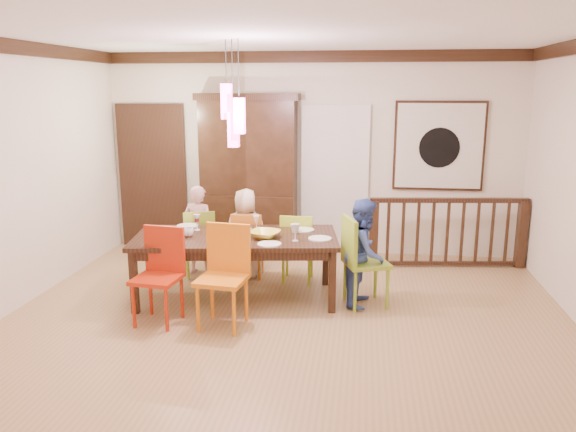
# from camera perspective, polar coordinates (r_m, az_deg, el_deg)

# --- Properties ---
(floor) EXTENTS (6.00, 6.00, 0.00)m
(floor) POSITION_cam_1_polar(r_m,az_deg,el_deg) (6.15, 0.01, -10.01)
(floor) COLOR #9E7B4C
(floor) RESTS_ON ground
(ceiling) EXTENTS (6.00, 6.00, 0.00)m
(ceiling) POSITION_cam_1_polar(r_m,az_deg,el_deg) (5.69, 0.01, 17.98)
(ceiling) COLOR white
(ceiling) RESTS_ON wall_back
(wall_back) EXTENTS (6.00, 0.00, 6.00)m
(wall_back) POSITION_cam_1_polar(r_m,az_deg,el_deg) (8.21, 2.38, 6.27)
(wall_back) COLOR beige
(wall_back) RESTS_ON floor
(wall_left) EXTENTS (0.00, 5.00, 5.00)m
(wall_left) POSITION_cam_1_polar(r_m,az_deg,el_deg) (6.83, -25.85, 3.64)
(wall_left) COLOR beige
(wall_left) RESTS_ON floor
(crown_molding) EXTENTS (6.00, 5.00, 0.16)m
(crown_molding) POSITION_cam_1_polar(r_m,az_deg,el_deg) (5.69, 0.01, 17.18)
(crown_molding) COLOR black
(crown_molding) RESTS_ON wall_back
(panel_door) EXTENTS (1.04, 0.07, 2.24)m
(panel_door) POSITION_cam_1_polar(r_m,az_deg,el_deg) (8.77, -13.52, 3.71)
(panel_door) COLOR black
(panel_door) RESTS_ON wall_back
(white_doorway) EXTENTS (0.97, 0.05, 2.22)m
(white_doorway) POSITION_cam_1_polar(r_m,az_deg,el_deg) (8.20, 4.77, 3.41)
(white_doorway) COLOR silver
(white_doorway) RESTS_ON wall_back
(painting) EXTENTS (1.25, 0.06, 1.25)m
(painting) POSITION_cam_1_polar(r_m,az_deg,el_deg) (8.18, 15.10, 6.87)
(painting) COLOR black
(painting) RESTS_ON wall_back
(pendant_cluster) EXTENTS (0.27, 0.21, 1.14)m
(pendant_cluster) POSITION_cam_1_polar(r_m,az_deg,el_deg) (6.22, -5.59, 10.17)
(pendant_cluster) COLOR #F94AA1
(pendant_cluster) RESTS_ON ceiling
(dining_table) EXTENTS (2.42, 1.36, 0.75)m
(dining_table) POSITION_cam_1_polar(r_m,az_deg,el_deg) (6.44, -5.31, -2.66)
(dining_table) COLOR black
(dining_table) RESTS_ON floor
(chair_far_left) EXTENTS (0.51, 0.51, 0.88)m
(chair_far_left) POSITION_cam_1_polar(r_m,az_deg,el_deg) (7.37, -9.04, -2.16)
(chair_far_left) COLOR #9EC231
(chair_far_left) RESTS_ON floor
(chair_far_mid) EXTENTS (0.41, 0.41, 0.86)m
(chair_far_mid) POSITION_cam_1_polar(r_m,az_deg,el_deg) (7.23, -4.04, -2.40)
(chair_far_mid) COLOR #BA6318
(chair_far_mid) RESTS_ON floor
(chair_far_right) EXTENTS (0.40, 0.40, 0.88)m
(chair_far_right) POSITION_cam_1_polar(r_m,az_deg,el_deg) (7.04, 1.01, -2.69)
(chair_far_right) COLOR #A1C527
(chair_far_right) RESTS_ON floor
(chair_near_left) EXTENTS (0.50, 0.50, 0.99)m
(chair_near_left) POSITION_cam_1_polar(r_m,az_deg,el_deg) (5.92, -13.21, -5.43)
(chair_near_left) COLOR #AC230B
(chair_near_left) RESTS_ON floor
(chair_near_mid) EXTENTS (0.52, 0.52, 1.04)m
(chair_near_mid) POSITION_cam_1_polar(r_m,az_deg,el_deg) (5.70, -6.75, -5.58)
(chair_near_mid) COLOR orange
(chair_near_mid) RESTS_ON floor
(chair_end_right) EXTENTS (0.58, 0.58, 1.01)m
(chair_end_right) POSITION_cam_1_polar(r_m,az_deg,el_deg) (6.30, 7.99, -3.97)
(chair_end_right) COLOR #82A627
(chair_end_right) RESTS_ON floor
(china_hutch) EXTENTS (1.47, 0.46, 2.32)m
(china_hutch) POSITION_cam_1_polar(r_m,az_deg,el_deg) (8.18, -4.01, 4.21)
(china_hutch) COLOR black
(china_hutch) RESTS_ON floor
(balustrade) EXTENTS (2.14, 0.35, 0.96)m
(balustrade) POSITION_cam_1_polar(r_m,az_deg,el_deg) (7.89, 15.89, -1.52)
(balustrade) COLOR black
(balustrade) RESTS_ON floor
(person_far_left) EXTENTS (0.47, 0.35, 1.18)m
(person_far_left) POSITION_cam_1_polar(r_m,az_deg,el_deg) (7.38, -9.03, -1.44)
(person_far_left) COLOR beige
(person_far_left) RESTS_ON floor
(person_far_mid) EXTENTS (0.58, 0.40, 1.15)m
(person_far_mid) POSITION_cam_1_polar(r_m,az_deg,el_deg) (7.23, -4.31, -1.73)
(person_far_mid) COLOR beige
(person_far_mid) RESTS_ON floor
(person_end_right) EXTENTS (0.55, 0.66, 1.21)m
(person_end_right) POSITION_cam_1_polar(r_m,az_deg,el_deg) (6.32, 7.78, -3.66)
(person_end_right) COLOR #3B54A6
(person_end_right) RESTS_ON floor
(serving_bowl) EXTENTS (0.40, 0.40, 0.08)m
(serving_bowl) POSITION_cam_1_polar(r_m,az_deg,el_deg) (6.30, -2.36, -1.87)
(serving_bowl) COLOR gold
(serving_bowl) RESTS_ON dining_table
(small_bowl) EXTENTS (0.28, 0.28, 0.07)m
(small_bowl) POSITION_cam_1_polar(r_m,az_deg,el_deg) (6.58, -6.61, -1.38)
(small_bowl) COLOR white
(small_bowl) RESTS_ON dining_table
(cup_left) EXTENTS (0.16, 0.16, 0.10)m
(cup_left) POSITION_cam_1_polar(r_m,az_deg,el_deg) (6.45, -10.12, -1.63)
(cup_left) COLOR silver
(cup_left) RESTS_ON dining_table
(cup_right) EXTENTS (0.13, 0.13, 0.10)m
(cup_right) POSITION_cam_1_polar(r_m,az_deg,el_deg) (6.52, 0.73, -1.26)
(cup_right) COLOR silver
(cup_right) RESTS_ON dining_table
(plate_far_left) EXTENTS (0.26, 0.26, 0.01)m
(plate_far_left) POSITION_cam_1_polar(r_m,az_deg,el_deg) (6.93, -10.17, -0.99)
(plate_far_left) COLOR white
(plate_far_left) RESTS_ON dining_table
(plate_far_mid) EXTENTS (0.26, 0.26, 0.01)m
(plate_far_mid) POSITION_cam_1_polar(r_m,az_deg,el_deg) (6.68, -4.86, -1.35)
(plate_far_mid) COLOR white
(plate_far_mid) RESTS_ON dining_table
(plate_far_right) EXTENTS (0.26, 0.26, 0.01)m
(plate_far_right) POSITION_cam_1_polar(r_m,az_deg,el_deg) (6.63, 1.55, -1.42)
(plate_far_right) COLOR white
(plate_far_right) RESTS_ON dining_table
(plate_near_left) EXTENTS (0.26, 0.26, 0.01)m
(plate_near_left) POSITION_cam_1_polar(r_m,az_deg,el_deg) (6.36, -11.73, -2.29)
(plate_near_left) COLOR white
(plate_near_left) RESTS_ON dining_table
(plate_near_mid) EXTENTS (0.26, 0.26, 0.01)m
(plate_near_mid) POSITION_cam_1_polar(r_m,az_deg,el_deg) (6.03, -1.90, -2.86)
(plate_near_mid) COLOR white
(plate_near_mid) RESTS_ON dining_table
(plate_end_right) EXTENTS (0.26, 0.26, 0.01)m
(plate_end_right) POSITION_cam_1_polar(r_m,az_deg,el_deg) (6.26, 3.25, -2.30)
(plate_end_right) COLOR white
(plate_end_right) RESTS_ON dining_table
(wine_glass_a) EXTENTS (0.08, 0.08, 0.19)m
(wine_glass_a) POSITION_cam_1_polar(r_m,az_deg,el_deg) (6.71, -9.23, -0.64)
(wine_glass_a) COLOR #590C19
(wine_glass_a) RESTS_ON dining_table
(wine_glass_b) EXTENTS (0.08, 0.08, 0.19)m
(wine_glass_b) POSITION_cam_1_polar(r_m,az_deg,el_deg) (6.56, -3.22, -0.79)
(wine_glass_b) COLOR silver
(wine_glass_b) RESTS_ON dining_table
(wine_glass_c) EXTENTS (0.08, 0.08, 0.19)m
(wine_glass_c) POSITION_cam_1_polar(r_m,az_deg,el_deg) (6.22, -7.08, -1.64)
(wine_glass_c) COLOR #590C19
(wine_glass_c) RESTS_ON dining_table
(wine_glass_d) EXTENTS (0.08, 0.08, 0.19)m
(wine_glass_d) POSITION_cam_1_polar(r_m,az_deg,el_deg) (6.16, 0.73, -1.69)
(wine_glass_d) COLOR silver
(wine_glass_d) RESTS_ON dining_table
(napkin) EXTENTS (0.18, 0.14, 0.01)m
(napkin) POSITION_cam_1_polar(r_m,az_deg,el_deg) (6.16, -6.89, -2.63)
(napkin) COLOR #D83359
(napkin) RESTS_ON dining_table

